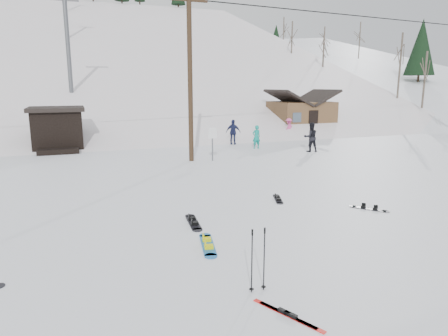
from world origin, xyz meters
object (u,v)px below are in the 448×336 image
object	(u,v)px
hero_snowboard	(208,244)
hero_skis	(288,315)
cabin	(301,115)
utility_pole	(190,74)

from	to	relation	value
hero_snowboard	hero_skis	distance (m)	3.60
hero_snowboard	cabin	bearing A→B (deg)	-24.22
utility_pole	hero_snowboard	world-z (taller)	utility_pole
cabin	hero_snowboard	xyz separation A→B (m)	(-15.92, -21.73, -1.45)
utility_pole	cabin	distance (m)	16.71
utility_pole	cabin	world-z (taller)	utility_pole
cabin	hero_skis	bearing A→B (deg)	-121.60
utility_pole	hero_snowboard	size ratio (longest dim) A/B	5.38
hero_skis	hero_snowboard	bearing A→B (deg)	69.93
utility_pole	hero_skis	distance (m)	16.22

